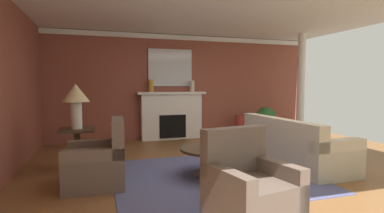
{
  "coord_description": "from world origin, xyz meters",
  "views": [
    {
      "loc": [
        -2.16,
        -4.47,
        1.43
      ],
      "look_at": [
        -0.37,
        1.15,
        1.0
      ],
      "focal_mm": 27.84,
      "sensor_mm": 36.0,
      "label": 1
    }
  ],
  "objects_px": {
    "mantel_mirror": "(170,68)",
    "vase_tall_corner": "(240,126)",
    "fireplace": "(172,117)",
    "table_lamp": "(76,97)",
    "side_table": "(77,147)",
    "coffee_table": "(212,155)",
    "sofa": "(293,148)",
    "vase_mantel_left": "(151,86)",
    "armchair_facing_fireplace": "(249,191)",
    "potted_plant": "(266,120)",
    "vase_mantel_right": "(192,86)",
    "armchair_near_window": "(98,164)"
  },
  "relations": [
    {
      "from": "vase_tall_corner",
      "to": "vase_mantel_left",
      "type": "distance_m",
      "value": 2.66
    },
    {
      "from": "mantel_mirror",
      "to": "potted_plant",
      "type": "distance_m",
      "value": 2.92
    },
    {
      "from": "coffee_table",
      "to": "table_lamp",
      "type": "xyz_separation_m",
      "value": [
        -2.03,
        0.98,
        0.89
      ]
    },
    {
      "from": "sofa",
      "to": "vase_mantel_right",
      "type": "relative_size",
      "value": 7.21
    },
    {
      "from": "armchair_near_window",
      "to": "armchair_facing_fireplace",
      "type": "xyz_separation_m",
      "value": [
        1.52,
        -1.58,
        0.0
      ]
    },
    {
      "from": "fireplace",
      "to": "mantel_mirror",
      "type": "relative_size",
      "value": 1.54
    },
    {
      "from": "sofa",
      "to": "armchair_facing_fireplace",
      "type": "bearing_deg",
      "value": -136.86
    },
    {
      "from": "mantel_mirror",
      "to": "armchair_near_window",
      "type": "xyz_separation_m",
      "value": [
        -1.86,
        -3.39,
        -1.58
      ]
    },
    {
      "from": "fireplace",
      "to": "coffee_table",
      "type": "height_order",
      "value": "fireplace"
    },
    {
      "from": "armchair_facing_fireplace",
      "to": "vase_mantel_right",
      "type": "height_order",
      "value": "vase_mantel_right"
    },
    {
      "from": "fireplace",
      "to": "table_lamp",
      "type": "distance_m",
      "value": 3.27
    },
    {
      "from": "fireplace",
      "to": "mantel_mirror",
      "type": "xyz_separation_m",
      "value": [
        0.0,
        0.12,
        1.29
      ]
    },
    {
      "from": "coffee_table",
      "to": "side_table",
      "type": "distance_m",
      "value": 2.26
    },
    {
      "from": "vase_mantel_left",
      "to": "table_lamp",
      "type": "bearing_deg",
      "value": -125.67
    },
    {
      "from": "table_lamp",
      "to": "vase_mantel_left",
      "type": "distance_m",
      "value": 2.83
    },
    {
      "from": "fireplace",
      "to": "side_table",
      "type": "bearing_deg",
      "value": -133.15
    },
    {
      "from": "armchair_facing_fireplace",
      "to": "vase_mantel_left",
      "type": "relative_size",
      "value": 3.07
    },
    {
      "from": "side_table",
      "to": "vase_mantel_right",
      "type": "xyz_separation_m",
      "value": [
        2.75,
        2.29,
        1.0
      ]
    },
    {
      "from": "armchair_facing_fireplace",
      "to": "vase_tall_corner",
      "type": "bearing_deg",
      "value": 64.23
    },
    {
      "from": "sofa",
      "to": "vase_mantel_left",
      "type": "relative_size",
      "value": 6.87
    },
    {
      "from": "mantel_mirror",
      "to": "potted_plant",
      "type": "xyz_separation_m",
      "value": [
        2.46,
        -0.73,
        -1.39
      ]
    },
    {
      "from": "table_lamp",
      "to": "fireplace",
      "type": "bearing_deg",
      "value": 46.85
    },
    {
      "from": "mantel_mirror",
      "to": "vase_tall_corner",
      "type": "relative_size",
      "value": 1.93
    },
    {
      "from": "coffee_table",
      "to": "table_lamp",
      "type": "relative_size",
      "value": 1.33
    },
    {
      "from": "sofa",
      "to": "table_lamp",
      "type": "relative_size",
      "value": 2.84
    },
    {
      "from": "coffee_table",
      "to": "sofa",
      "type": "bearing_deg",
      "value": 5.6
    },
    {
      "from": "coffee_table",
      "to": "side_table",
      "type": "relative_size",
      "value": 1.43
    },
    {
      "from": "vase_tall_corner",
      "to": "vase_mantel_left",
      "type": "bearing_deg",
      "value": 174.07
    },
    {
      "from": "mantel_mirror",
      "to": "coffee_table",
      "type": "bearing_deg",
      "value": -92.75
    },
    {
      "from": "fireplace",
      "to": "vase_tall_corner",
      "type": "distance_m",
      "value": 1.9
    },
    {
      "from": "sofa",
      "to": "armchair_facing_fireplace",
      "type": "xyz_separation_m",
      "value": [
        -1.8,
        -1.68,
        0.01
      ]
    },
    {
      "from": "table_lamp",
      "to": "potted_plant",
      "type": "xyz_separation_m",
      "value": [
        4.65,
        1.73,
        -0.73
      ]
    },
    {
      "from": "fireplace",
      "to": "side_table",
      "type": "xyz_separation_m",
      "value": [
        -2.2,
        -2.34,
        -0.19
      ]
    },
    {
      "from": "mantel_mirror",
      "to": "table_lamp",
      "type": "relative_size",
      "value": 1.56
    },
    {
      "from": "mantel_mirror",
      "to": "vase_tall_corner",
      "type": "height_order",
      "value": "mantel_mirror"
    },
    {
      "from": "mantel_mirror",
      "to": "side_table",
      "type": "relative_size",
      "value": 1.67
    },
    {
      "from": "armchair_near_window",
      "to": "armchair_facing_fireplace",
      "type": "bearing_deg",
      "value": -46.04
    },
    {
      "from": "sofa",
      "to": "vase_mantel_left",
      "type": "bearing_deg",
      "value": 122.78
    },
    {
      "from": "armchair_facing_fireplace",
      "to": "side_table",
      "type": "height_order",
      "value": "armchair_facing_fireplace"
    },
    {
      "from": "armchair_facing_fireplace",
      "to": "vase_mantel_left",
      "type": "xyz_separation_m",
      "value": [
        -0.21,
        4.8,
        1.1
      ]
    },
    {
      "from": "vase_tall_corner",
      "to": "potted_plant",
      "type": "xyz_separation_m",
      "value": [
        0.6,
        -0.31,
        0.19
      ]
    },
    {
      "from": "mantel_mirror",
      "to": "coffee_table",
      "type": "height_order",
      "value": "mantel_mirror"
    },
    {
      "from": "armchair_near_window",
      "to": "table_lamp",
      "type": "height_order",
      "value": "table_lamp"
    },
    {
      "from": "sofa",
      "to": "side_table",
      "type": "xyz_separation_m",
      "value": [
        -3.65,
        0.82,
        0.1
      ]
    },
    {
      "from": "vase_mantel_right",
      "to": "potted_plant",
      "type": "relative_size",
      "value": 0.35
    },
    {
      "from": "mantel_mirror",
      "to": "sofa",
      "type": "bearing_deg",
      "value": -66.09
    },
    {
      "from": "coffee_table",
      "to": "potted_plant",
      "type": "relative_size",
      "value": 1.2
    },
    {
      "from": "vase_mantel_left",
      "to": "fireplace",
      "type": "bearing_deg",
      "value": 5.16
    },
    {
      "from": "armchair_facing_fireplace",
      "to": "potted_plant",
      "type": "xyz_separation_m",
      "value": [
        2.8,
        4.24,
        0.19
      ]
    },
    {
      "from": "sofa",
      "to": "armchair_near_window",
      "type": "xyz_separation_m",
      "value": [
        -3.32,
        -0.1,
        0.01
      ]
    }
  ]
}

